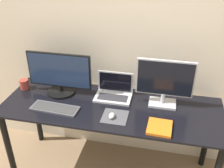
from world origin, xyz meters
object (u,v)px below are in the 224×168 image
laptop (114,91)px  book (160,127)px  mouse (112,116)px  monitor_right (165,82)px  mug (24,84)px  keyboard (55,108)px  monitor_left (59,75)px

laptop → book: 0.58m
laptop → mouse: size_ratio=4.41×
monitor_right → laptop: 0.47m
mouse → mug: mug is taller
keyboard → mouse: (0.50, -0.02, 0.01)m
monitor_right → mouse: 0.52m
monitor_left → mouse: monitor_left is taller
keyboard → book: size_ratio=2.00×
keyboard → monitor_right: bearing=17.0°
mouse → book: size_ratio=0.36×
keyboard → mouse: 0.50m
laptop → book: size_ratio=1.57×
monitor_right → mug: monitor_right is taller
monitor_left → monitor_right: bearing=0.0°
mug → laptop: bearing=3.3°
monitor_right → mouse: monitor_right is taller
book → keyboard: bearing=175.3°
mug → monitor_left: bearing=1.5°
monitor_left → mug: (-0.37, -0.01, -0.14)m
keyboard → mug: size_ratio=4.46×
mouse → book: bearing=-7.7°
monitor_left → book: monitor_left is taller
monitor_left → book: (0.93, -0.34, -0.18)m
mouse → mug: 0.96m
monitor_right → mouse: bearing=-143.0°
book → mug: size_ratio=2.23×
monitor_left → mouse: (0.55, -0.29, -0.16)m
monitor_left → keyboard: monitor_left is taller
laptop → mouse: (0.05, -0.33, -0.03)m
laptop → mug: bearing=-176.7°
laptop → keyboard: (-0.45, -0.31, -0.05)m
monitor_right → laptop: (-0.44, 0.04, -0.16)m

